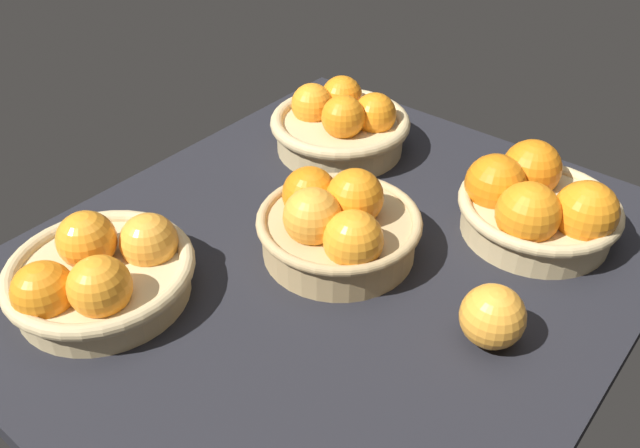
# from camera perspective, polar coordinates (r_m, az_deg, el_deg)

# --- Properties ---
(market_tray) EXTENTS (0.84, 0.72, 0.03)m
(market_tray) POSITION_cam_1_polar(r_m,az_deg,el_deg) (0.88, 1.16, -3.44)
(market_tray) COLOR black
(market_tray) RESTS_ON ground
(basket_near_right) EXTENTS (0.23, 0.23, 0.10)m
(basket_near_right) POSITION_cam_1_polar(r_m,az_deg,el_deg) (0.82, -18.57, -4.03)
(basket_near_right) COLOR tan
(basket_near_right) RESTS_ON market_tray
(basket_far_left) EXTENTS (0.22, 0.22, 0.11)m
(basket_far_left) POSITION_cam_1_polar(r_m,az_deg,el_deg) (0.92, 18.22, 1.57)
(basket_far_left) COLOR tan
(basket_far_left) RESTS_ON market_tray
(basket_near_left) EXTENTS (0.23, 0.23, 0.11)m
(basket_near_left) POSITION_cam_1_polar(r_m,az_deg,el_deg) (1.07, 1.81, 8.65)
(basket_near_left) COLOR tan
(basket_near_left) RESTS_ON market_tray
(basket_center) EXTENTS (0.21, 0.21, 0.12)m
(basket_center) POSITION_cam_1_polar(r_m,az_deg,el_deg) (0.84, 1.48, -0.05)
(basket_center) COLOR tan
(basket_center) RESTS_ON market_tray
(loose_orange_front_gap) EXTENTS (0.07, 0.07, 0.07)m
(loose_orange_front_gap) POSITION_cam_1_polar(r_m,az_deg,el_deg) (0.75, 14.75, -7.77)
(loose_orange_front_gap) COLOR #F49E33
(loose_orange_front_gap) RESTS_ON market_tray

